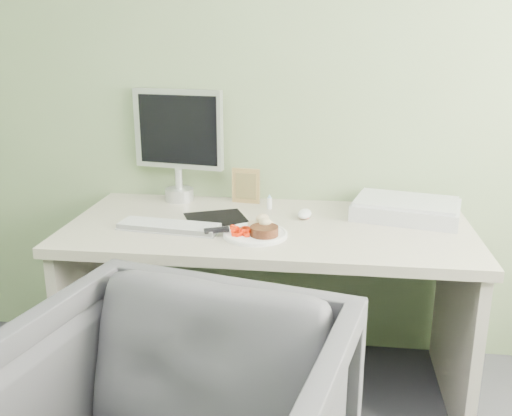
# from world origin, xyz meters

# --- Properties ---
(wall_back) EXTENTS (3.50, 0.00, 3.50)m
(wall_back) POSITION_xyz_m (0.00, 2.00, 1.35)
(wall_back) COLOR gray
(wall_back) RESTS_ON floor
(desk) EXTENTS (1.60, 0.75, 0.73)m
(desk) POSITION_xyz_m (0.00, 1.62, 0.55)
(desk) COLOR beige
(desk) RESTS_ON floor
(plate) EXTENTS (0.24, 0.24, 0.01)m
(plate) POSITION_xyz_m (-0.03, 1.48, 0.74)
(plate) COLOR white
(plate) RESTS_ON desk
(steak) EXTENTS (0.13, 0.13, 0.03)m
(steak) POSITION_xyz_m (0.00, 1.46, 0.76)
(steak) COLOR black
(steak) RESTS_ON plate
(potato_pile) EXTENTS (0.10, 0.07, 0.05)m
(potato_pile) POSITION_xyz_m (-0.01, 1.53, 0.77)
(potato_pile) COLOR #A57B50
(potato_pile) RESTS_ON plate
(carrot_heap) EXTENTS (0.07, 0.06, 0.04)m
(carrot_heap) POSITION_xyz_m (-0.09, 1.46, 0.76)
(carrot_heap) COLOR #FE2505
(carrot_heap) RESTS_ON plate
(steak_knife) EXTENTS (0.23, 0.12, 0.02)m
(steak_knife) POSITION_xyz_m (-0.14, 1.47, 0.75)
(steak_knife) COLOR silver
(steak_knife) RESTS_ON plate
(mousepad) EXTENTS (0.30, 0.29, 0.00)m
(mousepad) POSITION_xyz_m (-0.22, 1.67, 0.73)
(mousepad) COLOR black
(mousepad) RESTS_ON desk
(keyboard) EXTENTS (0.40, 0.16, 0.02)m
(keyboard) POSITION_xyz_m (-0.38, 1.52, 0.74)
(keyboard) COLOR white
(keyboard) RESTS_ON desk
(computer_mouse) EXTENTS (0.07, 0.11, 0.03)m
(computer_mouse) POSITION_xyz_m (0.14, 1.73, 0.75)
(computer_mouse) COLOR white
(computer_mouse) RESTS_ON desk
(photo_frame) EXTENTS (0.13, 0.03, 0.16)m
(photo_frame) POSITION_xyz_m (-0.13, 1.92, 0.81)
(photo_frame) COLOR #9A7F48
(photo_frame) RESTS_ON desk
(eyedrop_bottle) EXTENTS (0.02, 0.02, 0.07)m
(eyedrop_bottle) POSITION_xyz_m (-0.02, 1.84, 0.76)
(eyedrop_bottle) COLOR white
(eyedrop_bottle) RESTS_ON desk
(scanner) EXTENTS (0.47, 0.37, 0.07)m
(scanner) POSITION_xyz_m (0.55, 1.79, 0.76)
(scanner) COLOR silver
(scanner) RESTS_ON desk
(monitor) EXTENTS (0.42, 0.14, 0.50)m
(monitor) POSITION_xyz_m (-0.44, 1.94, 1.01)
(monitor) COLOR silver
(monitor) RESTS_ON desk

